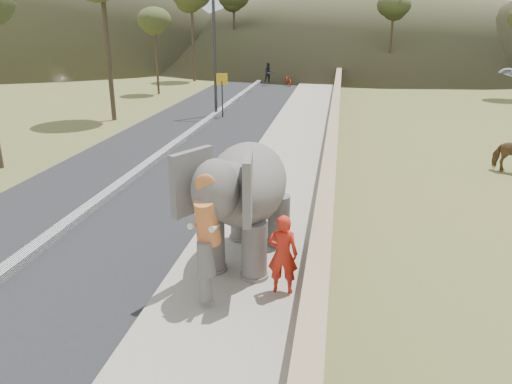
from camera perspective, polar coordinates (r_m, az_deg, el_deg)
ground at (r=11.70m, az=-0.68°, el=-7.25°), size 160.00×160.00×0.00m
road at (r=22.05m, az=-8.93°, el=5.38°), size 7.00×120.00×0.03m
median at (r=22.03m, az=-8.94°, el=5.62°), size 0.35×120.00×0.22m
walkway at (r=21.02m, az=4.17°, el=5.05°), size 3.00×120.00×0.15m
parapet at (r=20.83m, az=8.75°, el=6.09°), size 0.30×120.00×1.10m
lamppost at (r=28.05m, az=-4.19°, el=18.51°), size 1.76×0.36×8.00m
signboard at (r=27.73m, az=-3.90°, el=11.82°), size 0.60×0.08×2.40m
hill_far at (r=80.38m, az=12.56°, el=20.12°), size 80.00×80.00×14.00m
elephant_and_man at (r=10.78m, az=-0.95°, el=-0.98°), size 2.49×4.00×2.71m
motorcyclist at (r=41.46m, az=2.73°, el=13.00°), size 2.64×1.85×1.83m
trees at (r=38.89m, az=4.43°, el=17.27°), size 48.34×43.33×8.96m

